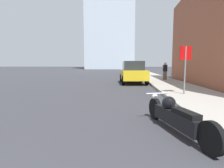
% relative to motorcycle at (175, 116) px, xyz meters
% --- Properties ---
extents(sidewalk, '(2.81, 240.00, 0.15)m').
position_rel_motorcycle_xyz_m(sidewalk, '(2.06, 35.17, -0.28)').
color(sidewalk, '#9E998E').
rests_on(sidewalk, ground_plane).
extents(motorcycle, '(0.98, 2.43, 0.73)m').
position_rel_motorcycle_xyz_m(motorcycle, '(0.00, 0.00, 0.00)').
color(motorcycle, black).
rests_on(motorcycle, ground_plane).
extents(parked_car_yellow, '(2.20, 3.96, 1.76)m').
position_rel_motorcycle_xyz_m(parked_car_yellow, '(-0.57, 10.17, 0.52)').
color(parked_car_yellow, gold).
rests_on(parked_car_yellow, ground_plane).
extents(parked_car_black, '(2.14, 4.27, 1.54)m').
position_rel_motorcycle_xyz_m(parked_car_black, '(-0.35, 22.19, 0.41)').
color(parked_car_black, black).
rests_on(parked_car_black, ground_plane).
extents(parked_car_white, '(1.82, 3.96, 1.56)m').
position_rel_motorcycle_xyz_m(parked_car_white, '(-0.57, 32.82, 0.42)').
color(parked_car_white, silver).
rests_on(parked_car_white, ground_plane).
extents(parked_car_red, '(2.05, 4.57, 1.72)m').
position_rel_motorcycle_xyz_m(parked_car_red, '(-0.31, 44.26, 0.50)').
color(parked_car_red, red).
rests_on(parked_car_red, ground_plane).
extents(stop_sign, '(0.57, 0.26, 2.12)m').
position_rel_motorcycle_xyz_m(stop_sign, '(1.53, 4.26, 1.24)').
color(stop_sign, slate).
rests_on(stop_sign, sidewalk).
extents(pedestrian, '(0.36, 0.22, 1.55)m').
position_rel_motorcycle_xyz_m(pedestrian, '(2.33, 12.15, 0.58)').
color(pedestrian, brown).
rests_on(pedestrian, sidewalk).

